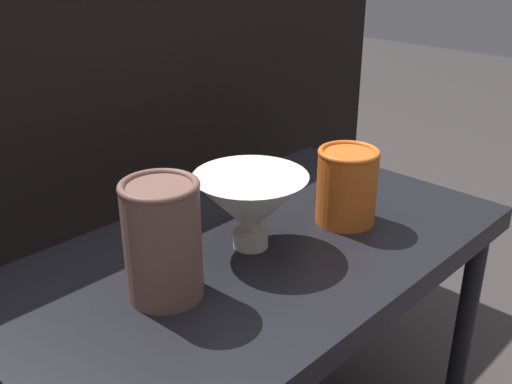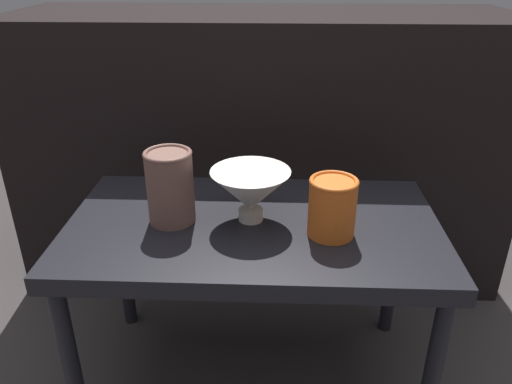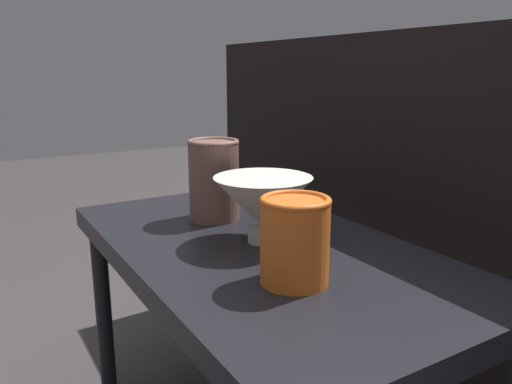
% 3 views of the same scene
% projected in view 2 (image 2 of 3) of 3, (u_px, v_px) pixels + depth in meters
% --- Properties ---
extents(ground_plane, '(8.00, 8.00, 0.00)m').
position_uv_depth(ground_plane, '(254.00, 374.00, 1.31)').
color(ground_plane, '#383333').
extents(table, '(0.82, 0.46, 0.46)m').
position_uv_depth(table, '(253.00, 240.00, 1.13)').
color(table, black).
rests_on(table, ground_plane).
extents(couch_backdrop, '(1.50, 0.50, 0.84)m').
position_uv_depth(couch_backdrop, '(262.00, 145.00, 1.65)').
color(couch_backdrop, black).
rests_on(couch_backdrop, ground_plane).
extents(bowl, '(0.17, 0.17, 0.12)m').
position_uv_depth(bowl, '(251.00, 191.00, 1.08)').
color(bowl, silver).
rests_on(bowl, table).
extents(vase_textured_left, '(0.10, 0.10, 0.16)m').
position_uv_depth(vase_textured_left, '(170.00, 186.00, 1.07)').
color(vase_textured_left, brown).
rests_on(vase_textured_left, table).
extents(vase_colorful_right, '(0.10, 0.10, 0.13)m').
position_uv_depth(vase_colorful_right, '(332.00, 206.00, 1.03)').
color(vase_colorful_right, orange).
rests_on(vase_colorful_right, table).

